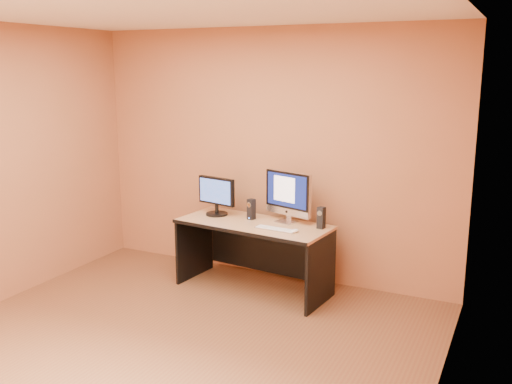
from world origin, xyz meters
The scene contains 12 objects.
floor centered at (0.00, 0.00, 0.00)m, with size 4.00×4.00×0.00m, color brown.
walls centered at (0.00, 0.00, 1.30)m, with size 4.00×4.00×2.60m, color #A56442, non-canonical shape.
ceiling centered at (0.00, 0.00, 2.60)m, with size 4.00×4.00×0.00m, color white.
desk centered at (0.05, 1.48, 0.35)m, with size 1.51×0.66×0.70m, color tan, non-canonical shape.
imac centered at (0.33, 1.64, 0.96)m, with size 0.54×0.20×0.52m, color silver, non-canonical shape.
second_monitor centered at (-0.43, 1.60, 0.89)m, with size 0.45×0.23×0.40m, color black, non-canonical shape.
speaker_left centered at (-0.03, 1.60, 0.80)m, with size 0.06×0.07×0.21m, color black, non-canonical shape.
speaker_right centered at (0.72, 1.59, 0.80)m, with size 0.06×0.07×0.21m, color black, non-canonical shape.
keyboard centered at (0.35, 1.35, 0.71)m, with size 0.40×0.11×0.02m, color silver.
mouse centered at (0.54, 1.35, 0.71)m, with size 0.05×0.10×0.03m, color white.
cable_a centered at (0.35, 1.73, 0.70)m, with size 0.01×0.01×0.21m, color black.
cable_b centered at (0.27, 1.77, 0.70)m, with size 0.01×0.01×0.17m, color black.
Camera 1 is at (2.42, -3.38, 2.20)m, focal length 40.00 mm.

